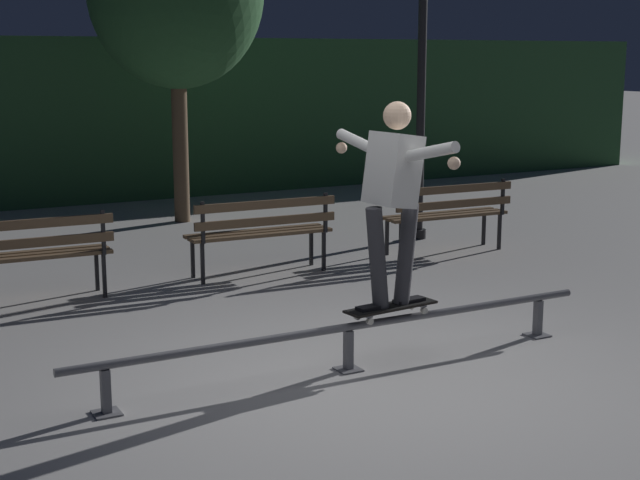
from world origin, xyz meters
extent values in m
plane|color=#ADAAA8|center=(0.00, 0.00, 0.00)|extent=(90.00, 90.00, 0.00)
cube|color=#2D5B33|center=(0.00, 9.70, 1.32)|extent=(24.00, 1.20, 2.64)
cylinder|color=slate|center=(0.00, 0.20, 0.34)|extent=(4.38, 0.06, 0.06)
cube|color=slate|center=(-1.86, 0.20, 0.15)|extent=(0.06, 0.06, 0.31)
cube|color=slate|center=(-1.86, 0.20, 0.01)|extent=(0.18, 0.18, 0.01)
cube|color=slate|center=(0.00, 0.20, 0.15)|extent=(0.06, 0.06, 0.31)
cube|color=slate|center=(0.00, 0.20, 0.01)|extent=(0.18, 0.18, 0.01)
cube|color=slate|center=(1.86, 0.20, 0.15)|extent=(0.06, 0.06, 0.31)
cube|color=slate|center=(1.86, 0.20, 0.01)|extent=(0.18, 0.18, 0.01)
cube|color=black|center=(0.38, 0.20, 0.45)|extent=(0.80, 0.28, 0.02)
cube|color=black|center=(0.38, 0.20, 0.46)|extent=(0.78, 0.27, 0.00)
cube|color=#9E9EA3|center=(0.64, 0.23, 0.43)|extent=(0.07, 0.17, 0.02)
cube|color=#9E9EA3|center=(0.11, 0.17, 0.43)|extent=(0.07, 0.17, 0.02)
cylinder|color=beige|center=(0.65, 0.15, 0.40)|extent=(0.05, 0.04, 0.05)
cylinder|color=beige|center=(0.63, 0.31, 0.40)|extent=(0.05, 0.04, 0.05)
cylinder|color=beige|center=(0.12, 0.09, 0.40)|extent=(0.05, 0.04, 0.05)
cylinder|color=beige|center=(0.11, 0.25, 0.40)|extent=(0.05, 0.04, 0.05)
cube|color=black|center=(0.56, 0.22, 0.47)|extent=(0.27, 0.13, 0.03)
cube|color=black|center=(0.20, 0.18, 0.47)|extent=(0.27, 0.13, 0.03)
cylinder|color=#333338|center=(0.52, 0.21, 0.85)|extent=(0.22, 0.15, 0.79)
cylinder|color=#333338|center=(0.24, 0.18, 0.85)|extent=(0.22, 0.15, 0.79)
cube|color=silver|center=(0.38, 0.20, 1.51)|extent=(0.37, 0.39, 0.57)
cylinder|color=silver|center=(0.42, -0.18, 1.67)|extent=(0.15, 0.61, 0.21)
cylinder|color=silver|center=(0.34, 0.58, 1.67)|extent=(0.15, 0.61, 0.21)
sphere|color=beige|center=(0.45, -0.46, 1.62)|extent=(0.09, 0.09, 0.09)
sphere|color=beige|center=(0.31, 0.85, 1.62)|extent=(0.09, 0.09, 0.09)
sphere|color=beige|center=(0.41, 0.20, 1.91)|extent=(0.21, 0.21, 0.21)
cube|color=black|center=(-1.01, 3.53, 0.22)|extent=(0.04, 0.04, 0.44)
cube|color=black|center=(-1.02, 3.21, 0.22)|extent=(0.04, 0.04, 0.44)
cube|color=black|center=(-1.02, 3.17, 0.66)|extent=(0.04, 0.04, 0.44)
cube|color=brown|center=(-1.71, 3.54, 0.46)|extent=(1.60, 0.15, 0.04)
cube|color=brown|center=(-1.72, 3.40, 0.46)|extent=(1.60, 0.15, 0.04)
cube|color=brown|center=(-1.73, 3.26, 0.46)|extent=(1.60, 0.15, 0.04)
cube|color=brown|center=(-1.73, 3.19, 0.62)|extent=(1.60, 0.10, 0.09)
cube|color=brown|center=(-1.73, 3.19, 0.80)|extent=(1.60, 0.10, 0.09)
cube|color=black|center=(1.45, 3.53, 0.22)|extent=(0.04, 0.04, 0.44)
cube|color=black|center=(1.43, 3.21, 0.22)|extent=(0.04, 0.04, 0.44)
cube|color=black|center=(1.43, 3.17, 0.66)|extent=(0.04, 0.04, 0.44)
cube|color=black|center=(0.04, 3.59, 0.22)|extent=(0.04, 0.04, 0.44)
cube|color=black|center=(0.03, 3.27, 0.22)|extent=(0.04, 0.04, 0.44)
cube|color=black|center=(0.03, 3.23, 0.66)|extent=(0.04, 0.04, 0.44)
cube|color=brown|center=(0.74, 3.54, 0.46)|extent=(1.60, 0.15, 0.04)
cube|color=brown|center=(0.74, 3.40, 0.46)|extent=(1.60, 0.15, 0.04)
cube|color=brown|center=(0.73, 3.26, 0.46)|extent=(1.60, 0.15, 0.04)
cube|color=brown|center=(0.73, 3.19, 0.62)|extent=(1.60, 0.10, 0.09)
cube|color=brown|center=(0.73, 3.19, 0.80)|extent=(1.60, 0.10, 0.09)
cube|color=black|center=(3.90, 3.53, 0.22)|extent=(0.04, 0.04, 0.44)
cube|color=black|center=(3.89, 3.21, 0.22)|extent=(0.04, 0.04, 0.44)
cube|color=black|center=(3.89, 3.17, 0.66)|extent=(0.04, 0.04, 0.44)
cube|color=black|center=(2.50, 3.59, 0.22)|extent=(0.04, 0.04, 0.44)
cube|color=black|center=(2.49, 3.27, 0.22)|extent=(0.04, 0.04, 0.44)
cube|color=black|center=(2.48, 3.23, 0.66)|extent=(0.04, 0.04, 0.44)
cube|color=brown|center=(3.20, 3.54, 0.46)|extent=(1.60, 0.15, 0.04)
cube|color=brown|center=(3.19, 3.40, 0.46)|extent=(1.60, 0.15, 0.04)
cube|color=brown|center=(3.19, 3.26, 0.46)|extent=(1.60, 0.15, 0.04)
cube|color=brown|center=(3.19, 3.19, 0.62)|extent=(1.60, 0.10, 0.09)
cube|color=brown|center=(3.19, 3.19, 0.80)|extent=(1.60, 0.10, 0.09)
cylinder|color=brown|center=(1.15, 6.93, 1.09)|extent=(0.22, 0.22, 2.18)
cylinder|color=black|center=(3.42, 4.27, 1.80)|extent=(0.11, 0.11, 3.60)
cylinder|color=black|center=(3.42, 4.27, 0.06)|extent=(0.20, 0.20, 0.12)
camera|label=1|loc=(-3.41, -5.65, 2.34)|focal=52.49mm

